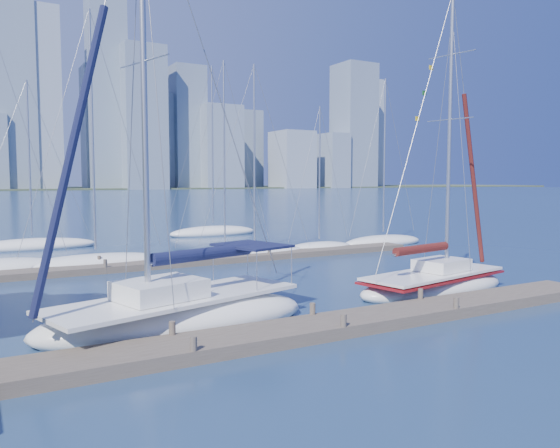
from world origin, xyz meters
TOP-DOWN VIEW (x-y plane):
  - ground at (0.00, 0.00)m, footprint 700.00×700.00m
  - near_dock at (0.00, 0.00)m, footprint 26.00×2.00m
  - far_dock at (2.00, 16.00)m, footprint 30.00×1.80m
  - sailboat_navy at (-4.18, 2.86)m, footprint 9.97×5.54m
  - sailboat_maroon at (7.70, 2.87)m, footprint 8.36×4.01m
  - bg_boat_1 at (-4.02, 17.64)m, footprint 8.96×4.62m
  - bg_boat_2 at (4.33, 18.26)m, footprint 7.43×2.92m
  - bg_boat_3 at (6.01, 17.24)m, footprint 7.70×3.76m
  - bg_boat_4 at (11.24, 17.47)m, footprint 5.84×2.73m
  - bg_boat_5 at (17.62, 18.09)m, footprint 7.41×3.10m
  - bg_boat_6 at (-6.40, 28.60)m, footprint 9.19×5.31m
  - bg_boat_7 at (9.01, 31.62)m, footprint 8.61×5.10m
  - skyline at (18.67, 290.46)m, footprint 501.68×51.31m

SIDE VIEW (x-z plane):
  - ground at x=0.00m, z-range 0.00..0.00m
  - far_dock at x=2.00m, z-range 0.00..0.36m
  - near_dock at x=0.00m, z-range 0.00..0.40m
  - bg_boat_4 at x=11.24m, z-range -5.01..5.46m
  - bg_boat_2 at x=4.33m, z-range -6.27..6.76m
  - bg_boat_6 at x=-6.40m, z-range -5.99..6.51m
  - bg_boat_3 at x=6.01m, z-range -6.14..6.67m
  - bg_boat_5 at x=17.62m, z-range -6.26..6.80m
  - bg_boat_1 at x=-4.02m, z-range -7.16..7.73m
  - bg_boat_7 at x=9.01m, z-range -7.50..8.12m
  - sailboat_maroon at x=7.70m, z-range -5.79..8.04m
  - sailboat_navy at x=-4.18m, z-range -6.65..8.96m
  - skyline at x=18.67m, z-range -22.99..96.26m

